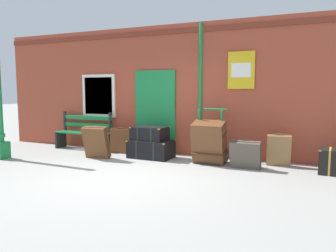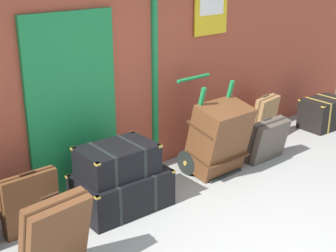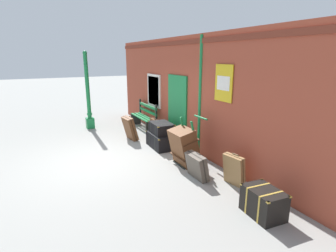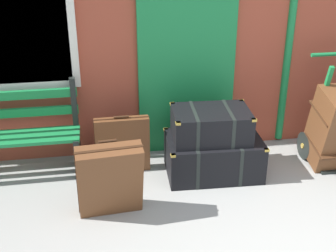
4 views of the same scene
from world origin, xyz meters
TOP-DOWN VIEW (x-y plane):
  - ground_plane at (0.00, 0.00)m, footprint 60.00×60.00m
  - brick_facade at (-0.02, 2.60)m, footprint 10.40×0.35m
  - platform_bench at (-2.47, 2.16)m, footprint 1.60×0.43m
  - steamer_trunk_base at (-0.27, 1.81)m, footprint 1.03×0.69m
  - steamer_trunk_middle at (-0.30, 1.82)m, footprint 0.84×0.60m
  - porters_trolley at (1.18, 1.90)m, footprint 0.71×0.65m
  - large_brown_trunk at (1.18, 1.72)m, footprint 0.70×0.63m
  - suitcase_slate at (1.98, 1.57)m, footprint 0.62×0.31m
  - suitcase_oxblood at (2.59, 2.10)m, footprint 0.51×0.29m
  - suitcase_charcoal at (-1.40, 1.21)m, footprint 0.61×0.41m
  - suitcase_beige at (-1.23, 2.03)m, footprint 0.59×0.13m

SIDE VIEW (x-z plane):
  - ground_plane at x=0.00m, z-range 0.00..0.00m
  - steamer_trunk_base at x=-0.27m, z-range 0.00..0.42m
  - porters_trolley at x=1.18m, z-range -0.32..0.86m
  - suitcase_slate at x=1.98m, z-range -0.01..0.59m
  - suitcase_beige at x=-1.23m, z-range -0.02..0.64m
  - suitcase_oxblood at x=2.59m, z-range -0.01..0.68m
  - suitcase_charcoal at x=-1.40m, z-range -0.01..0.77m
  - platform_bench at x=-2.47m, z-range -0.06..0.95m
  - large_brown_trunk at x=1.18m, z-range 0.00..0.96m
  - steamer_trunk_middle at x=-0.30m, z-range 0.42..0.74m
  - brick_facade at x=-0.02m, z-range 0.00..3.20m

